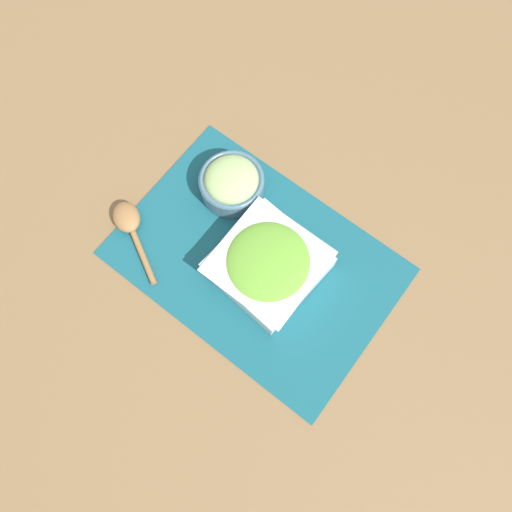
{
  "coord_description": "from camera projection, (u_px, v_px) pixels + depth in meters",
  "views": [
    {
      "loc": [
        0.17,
        -0.23,
        0.92
      ],
      "look_at": [
        0.0,
        0.0,
        0.03
      ],
      "focal_mm": 35.0,
      "sensor_mm": 36.0,
      "label": 1
    }
  ],
  "objects": [
    {
      "name": "ground_plane",
      "position": [
        256.0,
        261.0,
        0.97
      ],
      "size": [
        3.0,
        3.0,
        0.0
      ],
      "primitive_type": "plane",
      "color": "olive"
    },
    {
      "name": "placemat",
      "position": [
        256.0,
        261.0,
        0.97
      ],
      "size": [
        0.52,
        0.36,
        0.0
      ],
      "color": "#195B6B",
      "rests_on": "ground_plane"
    },
    {
      "name": "lettuce_bowl",
      "position": [
        268.0,
        264.0,
        0.93
      ],
      "size": [
        0.2,
        0.2,
        0.07
      ],
      "color": "white",
      "rests_on": "placemat"
    },
    {
      "name": "cucumber_bowl",
      "position": [
        232.0,
        182.0,
        0.98
      ],
      "size": [
        0.13,
        0.13,
        0.07
      ],
      "color": "slate",
      "rests_on": "placemat"
    },
    {
      "name": "wooden_spoon",
      "position": [
        129.0,
        223.0,
        0.97
      ],
      "size": [
        0.17,
        0.11,
        0.03
      ],
      "color": "#9E7042",
      "rests_on": "placemat"
    }
  ]
}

